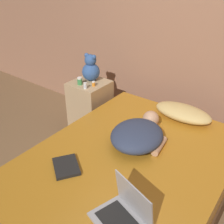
{
  "coord_description": "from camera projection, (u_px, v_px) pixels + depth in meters",
  "views": [
    {
      "loc": [
        0.87,
        -1.38,
        1.9
      ],
      "look_at": [
        -0.35,
        0.25,
        0.73
      ],
      "focal_mm": 42.0,
      "sensor_mm": 36.0,
      "label": 1
    }
  ],
  "objects": [
    {
      "name": "ground_plane",
      "position": [
        126.0,
        204.0,
        2.36
      ],
      "size": [
        12.0,
        12.0,
        0.0
      ],
      "primitive_type": "plane",
      "color": "brown"
    },
    {
      "name": "wall_back",
      "position": [
        202.0,
        31.0,
        2.58
      ],
      "size": [
        8.0,
        0.06,
        2.6
      ],
      "color": "#996B51",
      "rests_on": "ground_plane"
    },
    {
      "name": "bed",
      "position": [
        127.0,
        182.0,
        2.22
      ],
      "size": [
        1.45,
        1.97,
        0.55
      ],
      "color": "#4C331E",
      "rests_on": "ground_plane"
    },
    {
      "name": "nightstand",
      "position": [
        90.0,
        109.0,
        3.16
      ],
      "size": [
        0.4,
        0.4,
        0.7
      ],
      "color": "tan",
      "rests_on": "ground_plane"
    },
    {
      "name": "pillow",
      "position": [
        183.0,
        113.0,
        2.56
      ],
      "size": [
        0.57,
        0.29,
        0.13
      ],
      "color": "tan",
      "rests_on": "bed"
    },
    {
      "name": "person_lying",
      "position": [
        139.0,
        134.0,
        2.21
      ],
      "size": [
        0.49,
        0.67,
        0.17
      ],
      "rotation": [
        0.0,
        0.0,
        0.14
      ],
      "color": "#2D3851",
      "rests_on": "bed"
    },
    {
      "name": "laptop",
      "position": [
        124.0,
        214.0,
        1.55
      ],
      "size": [
        0.39,
        0.34,
        0.26
      ],
      "rotation": [
        0.0,
        0.0,
        -0.31
      ],
      "color": "#9E9EA3",
      "rests_on": "bed"
    },
    {
      "name": "teddy_bear",
      "position": [
        91.0,
        69.0,
        2.97
      ],
      "size": [
        0.2,
        0.2,
        0.31
      ],
      "color": "#335693",
      "rests_on": "nightstand"
    },
    {
      "name": "bottle_clear",
      "position": [
        85.0,
        86.0,
        2.82
      ],
      "size": [
        0.04,
        0.04,
        0.07
      ],
      "color": "silver",
      "rests_on": "nightstand"
    },
    {
      "name": "bottle_green",
      "position": [
        80.0,
        81.0,
        2.91
      ],
      "size": [
        0.05,
        0.05,
        0.09
      ],
      "color": "#3D8E4C",
      "rests_on": "nightstand"
    },
    {
      "name": "bottle_orange",
      "position": [
        94.0,
        84.0,
        2.88
      ],
      "size": [
        0.04,
        0.04,
        0.06
      ],
      "color": "orange",
      "rests_on": "nightstand"
    },
    {
      "name": "book",
      "position": [
        66.0,
        166.0,
        1.97
      ],
      "size": [
        0.29,
        0.28,
        0.02
      ],
      "rotation": [
        0.0,
        0.0,
        -0.6
      ],
      "color": "black",
      "rests_on": "bed"
    }
  ]
}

